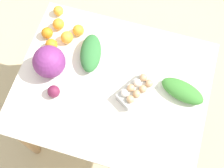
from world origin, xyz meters
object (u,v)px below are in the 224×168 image
egg_carton (137,90)px  orange_0 (58,24)px  greens_bunch_dandelion (182,91)px  orange_3 (47,33)px  greens_bunch_kale (91,53)px  orange_5 (67,37)px  orange_1 (58,11)px  orange_4 (51,45)px  orange_2 (78,30)px  beet_root (54,91)px  cabbage_purple (49,61)px

egg_carton → orange_0: size_ratio=3.39×
greens_bunch_dandelion → orange_3: size_ratio=3.63×
egg_carton → greens_bunch_kale: size_ratio=0.98×
greens_bunch_kale → orange_0: greens_bunch_kale is taller
orange_5 → orange_1: bearing=-55.2°
greens_bunch_kale → orange_4: 0.25m
egg_carton → orange_2: egg_carton is taller
greens_bunch_kale → orange_2: bearing=-47.3°
greens_bunch_dandelion → orange_4: size_ratio=3.44×
orange_3 → orange_4: size_ratio=0.95×
greens_bunch_dandelion → orange_5: size_ratio=3.34×
greens_bunch_kale → orange_1: bearing=-39.0°
orange_2 → orange_4: (0.12, 0.14, 0.00)m
orange_1 → orange_2: size_ratio=0.91×
orange_2 → orange_3: bearing=22.1°
beet_root → orange_5: (0.05, -0.35, 0.00)m
cabbage_purple → orange_0: size_ratio=2.60×
cabbage_purple → egg_carton: (-0.52, 0.01, -0.05)m
orange_2 → orange_3: 0.19m
cabbage_purple → orange_2: bearing=-105.0°
orange_0 → orange_1: size_ratio=1.12×
greens_bunch_kale → orange_3: (0.30, -0.06, -0.01)m
cabbage_purple → orange_0: 0.29m
egg_carton → greens_bunch_dandelion: (-0.25, -0.07, -0.00)m
beet_root → orange_1: 0.55m
beet_root → orange_1: beet_root is taller
orange_3 → orange_4: orange_4 is taller
cabbage_purple → greens_bunch_dandelion: 0.77m
orange_2 → orange_0: bearing=-3.0°
greens_bunch_dandelion → orange_5: (0.74, -0.14, -0.00)m
egg_carton → orange_5: bearing=98.7°
orange_0 → orange_2: (-0.13, 0.01, -0.00)m
orange_0 → orange_1: (0.04, -0.10, -0.00)m
greens_bunch_dandelion → orange_5: greens_bunch_dandelion is taller
egg_carton → greens_bunch_kale: (0.32, -0.15, 0.00)m
greens_bunch_dandelion → egg_carton: bearing=15.6°
orange_4 → orange_0: bearing=-85.9°
greens_bunch_dandelion → orange_0: (0.82, -0.22, -0.00)m
orange_5 → greens_bunch_dandelion: bearing=169.0°
egg_carton → orange_0: bearing=95.4°
orange_0 → orange_3: 0.09m
greens_bunch_dandelion → beet_root: size_ratio=3.56×
greens_bunch_dandelion → orange_2: (0.69, -0.21, -0.00)m
greens_bunch_dandelion → beet_root: 0.72m
orange_2 → beet_root: bearing=89.6°
greens_bunch_dandelion → greens_bunch_kale: bearing=-7.9°
greens_bunch_dandelion → orange_5: bearing=-11.0°
beet_root → orange_2: (-0.00, -0.42, -0.00)m
orange_1 → beet_root: bearing=107.5°
egg_carton → orange_4: bearing=108.3°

